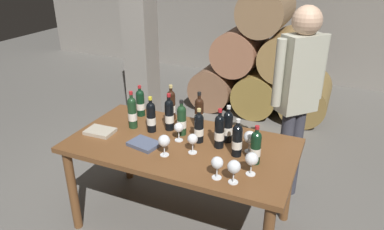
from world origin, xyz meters
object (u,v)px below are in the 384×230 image
object	(u,v)px
wine_bottle_2	(256,147)
wine_glass_3	(164,141)
wine_glass_6	(193,140)
tasting_notebook	(144,144)
wine_bottle_9	(171,105)
wine_glass_4	(217,163)
wine_bottle_11	(219,131)
wine_bottle_1	(140,103)
dining_table	(182,154)
wine_glass_5	(252,159)
wine_bottle_5	(228,126)
wine_glass_1	(250,138)
wine_bottle_7	(199,113)
wine_bottle_10	(169,114)
wine_glass_2	(179,128)
leather_ledger	(100,131)
wine_bottle_6	(182,120)
wine_bottle_3	(151,117)
wine_glass_0	(234,167)
wine_bottle_8	(132,112)
sommelier_presenting	(298,89)
wine_bottle_4	(237,140)

from	to	relation	value
wine_bottle_2	wine_glass_3	world-z (taller)	wine_bottle_2
wine_glass_6	tasting_notebook	xyz separation A→B (m)	(-0.37, -0.05, -0.09)
wine_bottle_9	wine_glass_4	distance (m)	0.95
wine_bottle_11	wine_bottle_1	bearing A→B (deg)	162.77
wine_bottle_2	tasting_notebook	distance (m)	0.83
wine_glass_4	dining_table	bearing A→B (deg)	141.45
wine_bottle_11	wine_glass_5	xyz separation A→B (m)	(0.31, -0.25, -0.02)
dining_table	wine_bottle_2	world-z (taller)	wine_bottle_2
wine_bottle_5	wine_glass_1	size ratio (longest dim) A/B	1.79
wine_bottle_7	wine_glass_5	xyz separation A→B (m)	(0.57, -0.49, -0.02)
wine_glass_5	tasting_notebook	bearing A→B (deg)	176.64
wine_bottle_5	wine_bottle_10	world-z (taller)	wine_bottle_10
wine_glass_2	wine_bottle_9	bearing A→B (deg)	124.78
wine_glass_1	wine_glass_5	bearing A→B (deg)	-72.21
leather_ledger	wine_bottle_7	bearing A→B (deg)	28.37
wine_glass_4	leather_ledger	bearing A→B (deg)	168.80
wine_bottle_6	wine_glass_6	bearing A→B (deg)	-49.81
wine_bottle_3	tasting_notebook	size ratio (longest dim) A/B	1.34
wine_bottle_5	wine_glass_2	distance (m)	0.37
wine_bottle_1	tasting_notebook	xyz separation A→B (m)	(0.30, -0.46, -0.11)
wine_glass_5	wine_glass_6	xyz separation A→B (m)	(-0.45, 0.10, -0.01)
wine_bottle_5	wine_glass_0	bearing A→B (deg)	-67.49
wine_glass_4	wine_glass_6	size ratio (longest dim) A/B	1.02
wine_bottle_5	wine_glass_6	world-z (taller)	wine_bottle_5
wine_glass_3	wine_glass_5	distance (m)	0.62
wine_bottle_8	dining_table	bearing A→B (deg)	-10.20
wine_glass_3	sommelier_presenting	distance (m)	1.22
wine_bottle_2	wine_glass_0	bearing A→B (deg)	-102.56
wine_glass_0	sommelier_presenting	xyz separation A→B (m)	(0.20, 1.07, 0.17)
wine_bottle_1	wine_bottle_7	bearing A→B (deg)	-1.89
wine_bottle_4	wine_bottle_9	xyz separation A→B (m)	(-0.69, 0.36, 0.01)
wine_bottle_4	wine_glass_0	world-z (taller)	wine_bottle_4
leather_ledger	wine_bottle_2	bearing A→B (deg)	0.68
wine_bottle_10	wine_glass_5	distance (m)	0.85
wine_bottle_3	wine_bottle_8	size ratio (longest dim) A/B	0.94
wine_glass_0	sommelier_presenting	world-z (taller)	sommelier_presenting
wine_bottle_4	leather_ledger	size ratio (longest dim) A/B	1.28
wine_bottle_5	wine_bottle_7	size ratio (longest dim) A/B	0.94
wine_glass_2	wine_bottle_10	bearing A→B (deg)	136.98
wine_bottle_2	wine_glass_2	xyz separation A→B (m)	(-0.61, 0.08, -0.02)
wine_bottle_2	wine_glass_2	size ratio (longest dim) A/B	1.90
wine_bottle_4	wine_bottle_7	xyz separation A→B (m)	(-0.41, 0.30, 0.01)
wine_glass_2	sommelier_presenting	xyz separation A→B (m)	(0.75, 0.72, 0.18)
wine_bottle_6	dining_table	bearing A→B (deg)	-66.19
wine_glass_5	tasting_notebook	size ratio (longest dim) A/B	0.73
wine_bottle_2	wine_glass_0	distance (m)	0.29
dining_table	wine_glass_0	world-z (taller)	wine_glass_0
wine_bottle_1	wine_glass_2	bearing A→B (deg)	-29.33
wine_glass_3	wine_glass_6	distance (m)	0.20
wine_bottle_7	wine_glass_2	distance (m)	0.27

